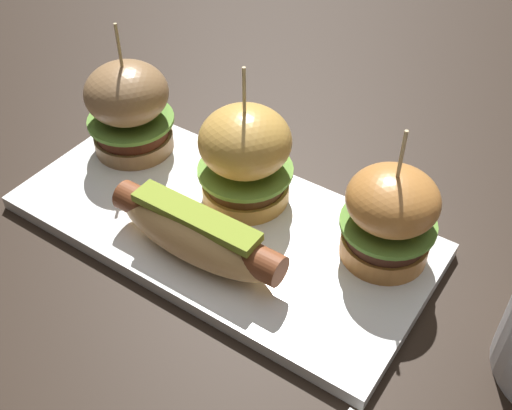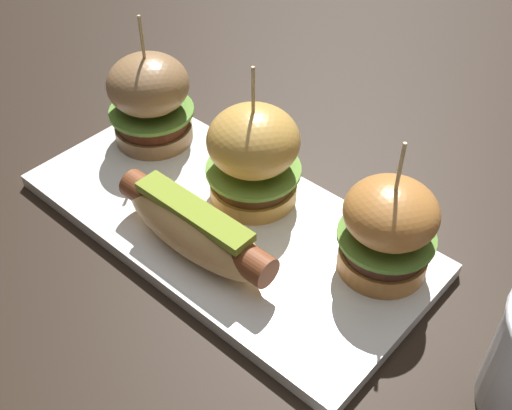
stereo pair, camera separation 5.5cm
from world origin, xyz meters
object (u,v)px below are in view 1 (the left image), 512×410
at_px(slider_left, 129,108).
at_px(slider_right, 390,216).
at_px(platter_main, 222,225).
at_px(hot_dog, 197,233).
at_px(slider_center, 249,158).

relative_size(slider_left, slider_right, 1.06).
xyz_separation_m(platter_main, slider_left, (-0.15, 0.04, 0.06)).
relative_size(platter_main, hot_dog, 2.31).
bearing_deg(hot_dog, slider_center, 92.97).
bearing_deg(hot_dog, slider_right, 34.30).
distance_m(slider_center, slider_right, 0.14).
height_order(hot_dog, slider_right, slider_right).
distance_m(slider_left, slider_right, 0.29).
distance_m(hot_dog, slider_left, 0.18).
bearing_deg(slider_center, slider_right, 2.26).
bearing_deg(hot_dog, slider_left, 150.66).
relative_size(hot_dog, slider_left, 1.20).
height_order(platter_main, hot_dog, hot_dog).
bearing_deg(platter_main, slider_right, 17.73).
bearing_deg(slider_left, platter_main, -15.49).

